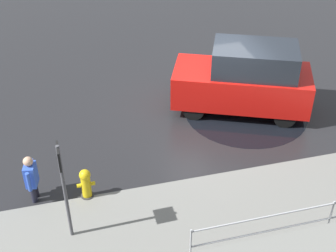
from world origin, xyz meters
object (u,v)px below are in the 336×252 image
Objects in this scene: moving_hatchback at (245,79)px; sign_post at (63,180)px; fire_hydrant at (86,184)px; pedestrian at (31,176)px.

sign_post is (5.37, 3.75, 0.55)m from moving_hatchback.
moving_hatchback is 5.30× the size of fire_hydrant.
sign_post is at bearing 117.92° from pedestrian.
moving_hatchback is at bearing -158.52° from pedestrian.
moving_hatchback is 3.49× the size of pedestrian.
sign_post reaches higher than fire_hydrant.
pedestrian is at bearing -62.08° from sign_post.
fire_hydrant is at bearing -112.25° from sign_post.
moving_hatchback is 6.55m from pedestrian.
pedestrian is at bearing -11.94° from fire_hydrant.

